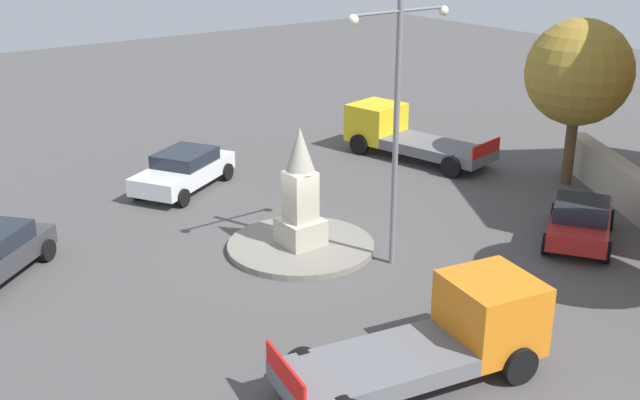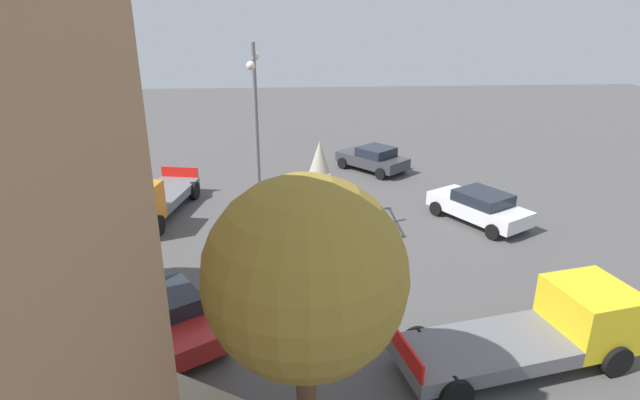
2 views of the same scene
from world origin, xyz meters
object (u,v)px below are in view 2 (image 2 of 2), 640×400
truck_orange_parked_right (147,201)px  tree_near_wall (305,277)px  car_red_far_side (171,316)px  truck_yellow_approaching (546,329)px  monument (319,189)px  car_dark_grey_parked_left (373,158)px  streetlamp (257,130)px  car_white_passing (479,206)px

truck_orange_parked_right → tree_near_wall: 14.41m
car_red_far_side → truck_orange_parked_right: bearing=-162.4°
tree_near_wall → truck_yellow_approaching: bearing=112.2°
truck_yellow_approaching → truck_orange_parked_right: size_ratio=1.06×
monument → car_dark_grey_parked_left: 8.77m
streetlamp → car_red_far_side: streetlamp is taller
monument → truck_yellow_approaching: 10.24m
car_dark_grey_parked_left → truck_orange_parked_right: 12.72m
streetlamp → car_dark_grey_parked_left: size_ratio=1.81×
car_dark_grey_parked_left → truck_orange_parked_right: bearing=-58.4°
car_red_far_side → truck_yellow_approaching: bearing=80.7°
streetlamp → car_dark_grey_parked_left: (-9.49, 5.89, -3.88)m
car_red_far_side → car_white_passing: (-7.45, 11.46, 0.02)m
car_white_passing → truck_yellow_approaching: (9.07, -1.60, 0.19)m
car_white_passing → truck_orange_parked_right: bearing=-93.9°
streetlamp → tree_near_wall: bearing=7.7°
truck_orange_parked_right → truck_yellow_approaching: bearing=51.3°
tree_near_wall → car_dark_grey_parked_left: bearing=166.7°
monument → truck_yellow_approaching: size_ratio=0.55×
truck_orange_parked_right → car_dark_grey_parked_left: bearing=121.6°
truck_yellow_approaching → truck_orange_parked_right: bearing=-128.7°
car_red_far_side → monument: bearing=147.2°
streetlamp → truck_yellow_approaching: size_ratio=1.17×
streetlamp → truck_yellow_approaching: 11.10m
car_dark_grey_parked_left → monument: bearing=-24.0°
streetlamp → truck_orange_parked_right: bearing=-119.7°
car_dark_grey_parked_left → streetlamp: bearing=-31.8°
streetlamp → car_dark_grey_parked_left: 11.82m
streetlamp → truck_orange_parked_right: size_ratio=1.24×
tree_near_wall → streetlamp: bearing=-172.3°
monument → truck_orange_parked_right: bearing=-100.0°
car_white_passing → car_dark_grey_parked_left: size_ratio=1.11×
tree_near_wall → truck_orange_parked_right: bearing=-153.6°
monument → tree_near_wall: tree_near_wall is taller
streetlamp → car_dark_grey_parked_left: streetlamp is taller
monument → car_red_far_side: bearing=-32.8°
car_red_far_side → truck_orange_parked_right: truck_orange_parked_right is taller
car_dark_grey_parked_left → tree_near_wall: size_ratio=0.70×
car_dark_grey_parked_left → truck_yellow_approaching: truck_yellow_approaching is taller
car_white_passing → tree_near_wall: 14.45m
car_white_passing → tree_near_wall: bearing=-34.1°
car_dark_grey_parked_left → tree_near_wall: 20.09m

